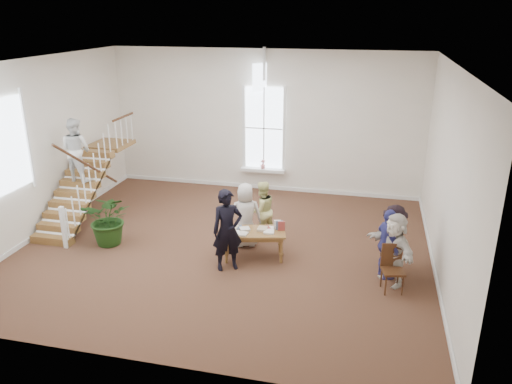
% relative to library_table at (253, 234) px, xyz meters
% --- Properties ---
extents(ground, '(10.00, 10.00, 0.00)m').
position_rel_library_table_xyz_m(ground, '(-0.80, 0.38, -0.61)').
color(ground, '#412719').
rests_on(ground, ground).
extents(room_shell, '(10.49, 10.00, 10.00)m').
position_rel_library_table_xyz_m(room_shell, '(-0.80, 4.78, -0.21)').
color(room_shell, white).
rests_on(room_shell, ground).
extents(staircase, '(1.10, 4.10, 2.92)m').
position_rel_library_table_xyz_m(staircase, '(-5.14, 1.13, 1.01)').
color(staircase, brown).
rests_on(staircase, ground).
extents(library_table, '(1.61, 1.06, 0.76)m').
position_rel_library_table_xyz_m(library_table, '(0.00, 0.00, 0.00)').
color(library_table, brown).
rests_on(library_table, ground).
extents(police_officer, '(0.83, 0.75, 1.90)m').
position_rel_library_table_xyz_m(police_officer, '(-0.43, -0.65, 0.34)').
color(police_officer, black).
rests_on(police_officer, ground).
extents(elderly_woman, '(0.92, 0.75, 1.63)m').
position_rel_library_table_xyz_m(elderly_woman, '(-0.33, 0.60, 0.20)').
color(elderly_woman, beige).
rests_on(elderly_woman, ground).
extents(person_yellow, '(0.95, 0.94, 1.55)m').
position_rel_library_table_xyz_m(person_yellow, '(-0.03, 1.10, 0.16)').
color(person_yellow, '#E6E590').
rests_on(person_yellow, ground).
extents(woman_cluster_a, '(0.74, 1.02, 1.61)m').
position_rel_library_table_xyz_m(woman_cluster_a, '(3.06, -0.25, 0.19)').
color(woman_cluster_a, '#383987').
rests_on(woman_cluster_a, ground).
extents(woman_cluster_b, '(0.94, 1.14, 1.54)m').
position_rel_library_table_xyz_m(woman_cluster_b, '(3.20, 0.20, 0.16)').
color(woman_cluster_b, black).
rests_on(woman_cluster_b, ground).
extents(woman_cluster_c, '(1.24, 1.50, 1.61)m').
position_rel_library_table_xyz_m(woman_cluster_c, '(3.20, -0.45, 0.19)').
color(woman_cluster_c, beige).
rests_on(woman_cluster_c, ground).
extents(floor_plant, '(1.38, 1.24, 1.37)m').
position_rel_library_table_xyz_m(floor_plant, '(-3.67, -0.09, 0.07)').
color(floor_plant, '#1A3B12').
rests_on(floor_plant, ground).
extents(side_chair, '(0.53, 0.53, 1.01)m').
position_rel_library_table_xyz_m(side_chair, '(3.18, -0.73, -0.05)').
color(side_chair, '#3E1C10').
rests_on(side_chair, ground).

